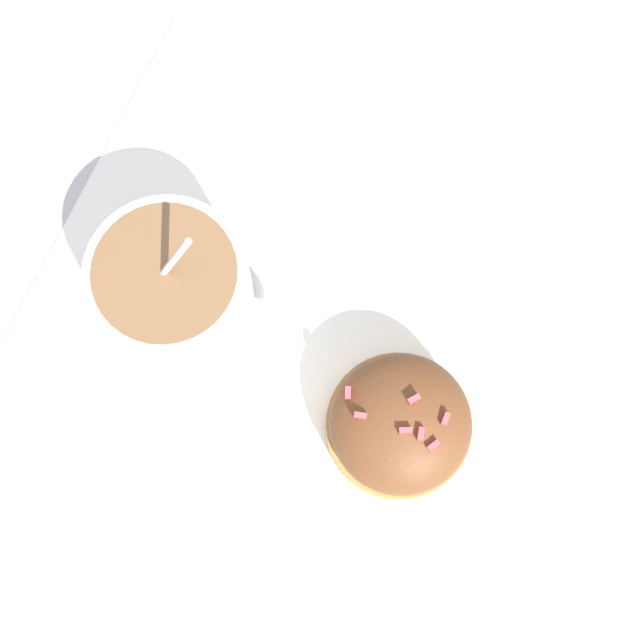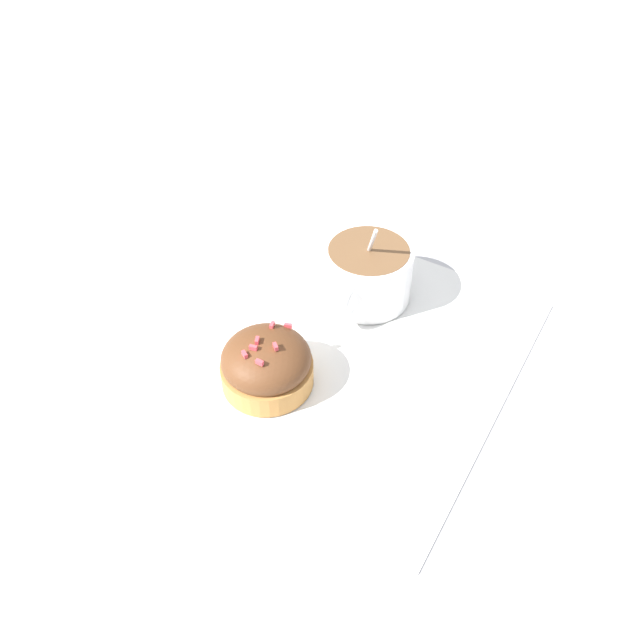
# 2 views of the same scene
# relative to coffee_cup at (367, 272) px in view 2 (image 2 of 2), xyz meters

# --- Properties ---
(ground_plane) EXTENTS (3.00, 3.00, 0.00)m
(ground_plane) POSITION_rel_coffee_cup_xyz_m (-0.08, -0.01, -0.04)
(ground_plane) COLOR #B2B2B7
(paper_napkin) EXTENTS (0.38, 0.39, 0.00)m
(paper_napkin) POSITION_rel_coffee_cup_xyz_m (-0.08, -0.01, -0.03)
(paper_napkin) COLOR white
(paper_napkin) RESTS_ON ground_plane
(coffee_cup) EXTENTS (0.12, 0.09, 0.10)m
(coffee_cup) POSITION_rel_coffee_cup_xyz_m (0.00, 0.00, 0.00)
(coffee_cup) COLOR white
(coffee_cup) RESTS_ON paper_napkin
(frosted_pastry) EXTENTS (0.09, 0.09, 0.06)m
(frosted_pastry) POSITION_rel_coffee_cup_xyz_m (-0.15, -0.00, -0.01)
(frosted_pastry) COLOR #C18442
(frosted_pastry) RESTS_ON paper_napkin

